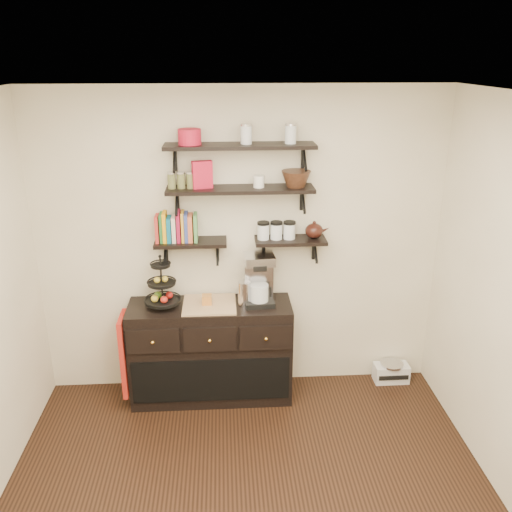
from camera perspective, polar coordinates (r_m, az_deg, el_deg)
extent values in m
cube|color=white|center=(2.70, -0.56, 15.89)|extent=(3.50, 3.50, 0.02)
cube|color=white|center=(4.71, -1.65, 1.07)|extent=(3.50, 0.02, 2.70)
cube|color=black|center=(4.35, -1.71, 11.51)|extent=(1.20, 0.27, 0.03)
cube|color=black|center=(4.51, -8.47, 10.12)|extent=(0.02, 0.03, 0.20)
cube|color=black|center=(4.54, 4.94, 10.34)|extent=(0.02, 0.03, 0.20)
cube|color=black|center=(4.42, -1.66, 7.03)|extent=(1.20, 0.27, 0.03)
cube|color=black|center=(4.58, -8.24, 5.82)|extent=(0.02, 0.03, 0.20)
cube|color=black|center=(4.61, 4.81, 6.06)|extent=(0.02, 0.03, 0.20)
cube|color=black|center=(4.57, -6.88, 1.43)|extent=(0.60, 0.25, 0.03)
cube|color=black|center=(4.73, -9.42, 0.49)|extent=(0.02, 0.03, 0.20)
cube|color=black|center=(4.70, -4.08, 0.61)|extent=(0.03, 0.03, 0.20)
cube|color=black|center=(4.59, 3.64, 1.66)|extent=(0.60, 0.25, 0.03)
cube|color=black|center=(4.71, 0.79, 0.71)|extent=(0.03, 0.03, 0.20)
cube|color=black|center=(4.76, 6.08, 0.82)|extent=(0.02, 0.03, 0.20)
cube|color=#B73028|center=(4.56, -10.18, 2.74)|extent=(0.02, 0.15, 0.20)
cube|color=#23632B|center=(4.55, -9.79, 2.99)|extent=(0.03, 0.15, 0.24)
cube|color=#F6A50B|center=(4.55, -9.29, 2.82)|extent=(0.04, 0.15, 0.21)
cube|color=#0E6182|center=(4.54, -8.85, 3.08)|extent=(0.03, 0.15, 0.25)
cube|color=beige|center=(4.54, -8.41, 2.91)|extent=(0.03, 0.15, 0.22)
cube|color=maroon|center=(4.53, -7.92, 3.16)|extent=(0.04, 0.15, 0.26)
cube|color=gold|center=(4.53, -7.44, 2.99)|extent=(0.03, 0.15, 0.23)
cube|color=#324190|center=(4.53, -6.98, 2.83)|extent=(0.03, 0.15, 0.20)
cube|color=#C85D38|center=(4.53, -6.47, 3.08)|extent=(0.04, 0.15, 0.24)
cube|color=#4C8C4A|center=(4.53, -5.97, 2.91)|extent=(0.03, 0.15, 0.21)
cylinder|color=silver|center=(4.55, 0.78, 2.57)|extent=(0.10, 0.10, 0.13)
cylinder|color=silver|center=(4.56, 2.16, 2.60)|extent=(0.10, 0.10, 0.13)
cylinder|color=silver|center=(4.57, 3.53, 2.62)|extent=(0.10, 0.10, 0.13)
cube|color=black|center=(4.87, -4.76, -9.97)|extent=(1.40, 0.45, 0.90)
cube|color=tan|center=(4.66, -4.92, -5.11)|extent=(0.45, 0.41, 0.02)
sphere|color=gold|center=(4.56, -10.83, -8.94)|extent=(0.04, 0.04, 0.04)
sphere|color=gold|center=(4.53, -4.90, -8.88)|extent=(0.04, 0.04, 0.04)
sphere|color=gold|center=(4.54, 1.07, -8.73)|extent=(0.04, 0.04, 0.04)
cylinder|color=black|center=(4.60, -9.91, -2.76)|extent=(0.01, 0.01, 0.45)
cylinder|color=black|center=(4.67, -9.78, -4.68)|extent=(0.30, 0.30, 0.01)
cylinder|color=black|center=(4.60, -9.90, -2.86)|extent=(0.23, 0.23, 0.02)
cylinder|color=black|center=(4.54, -10.03, -0.99)|extent=(0.16, 0.16, 0.02)
sphere|color=#B21914|center=(4.68, -9.11, -4.09)|extent=(0.06, 0.06, 0.06)
sphere|color=gold|center=(4.59, -10.37, -2.51)|extent=(0.05, 0.05, 0.05)
cube|color=#B36C29|center=(4.64, -5.19, -4.58)|extent=(0.08, 0.08, 0.08)
cube|color=black|center=(4.66, 0.32, -4.83)|extent=(0.26, 0.24, 0.04)
cube|color=silver|center=(4.65, 0.26, -2.30)|extent=(0.25, 0.11, 0.38)
cube|color=silver|center=(4.50, 0.33, -0.33)|extent=(0.26, 0.24, 0.08)
cylinder|color=silver|center=(4.60, 0.35, -3.88)|extent=(0.17, 0.17, 0.15)
cylinder|color=silver|center=(4.60, -1.21, -3.99)|extent=(0.11, 0.11, 0.22)
cube|color=#A51F11|center=(4.83, -13.62, -9.98)|extent=(0.04, 0.31, 0.72)
cube|color=silver|center=(5.39, 14.03, -11.84)|extent=(0.32, 0.16, 0.17)
cylinder|color=silver|center=(5.34, 14.12, -10.97)|extent=(0.22, 0.22, 0.02)
cube|color=black|center=(5.32, 14.30, -12.33)|extent=(0.28, 0.01, 0.04)
cube|color=red|center=(4.40, -5.68, 8.52)|extent=(0.17, 0.10, 0.22)
cylinder|color=white|center=(4.42, 0.30, 7.85)|extent=(0.09, 0.09, 0.10)
cylinder|color=red|center=(4.35, -7.01, 12.36)|extent=(0.18, 0.18, 0.12)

